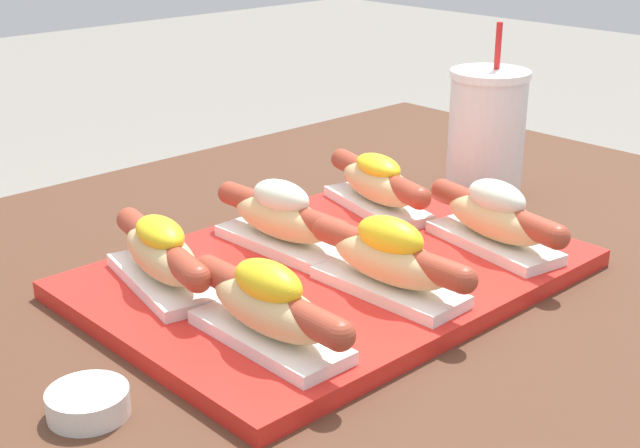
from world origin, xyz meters
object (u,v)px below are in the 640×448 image
Objects in this scene: hot_dog_0 at (269,306)px; hot_dog_4 at (281,217)px; hot_dog_2 at (495,218)px; drink_cup at (487,131)px; serving_tray at (333,273)px; hot_dog_3 at (161,254)px; hot_dog_1 at (390,259)px; hot_dog_5 at (378,184)px; sauce_bowl at (88,401)px.

hot_dog_0 and hot_dog_4 have the same top height.
drink_cup is at bearing 39.42° from hot_dog_2.
serving_tray is 2.46× the size of hot_dog_0.
drink_cup is (0.51, 0.16, 0.03)m from hot_dog_0.
drink_cup is (0.36, 0.00, 0.03)m from hot_dog_4.
hot_dog_0 is 0.16m from hot_dog_3.
hot_dog_4 is at bearing 90.16° from hot_dog_1.
hot_dog_5 reaches higher than sauce_bowl.
sauce_bowl is (-0.16, 0.03, -0.04)m from hot_dog_0.
hot_dog_2 is at bearing -4.37° from sauce_bowl.
hot_dog_4 is 0.33m from sauce_bowl.
hot_dog_0 is 0.31m from hot_dog_2.
hot_dog_5 is 0.87× the size of drink_cup.
sauce_bowl is at bearing -140.79° from hot_dog_3.
hot_dog_1 and hot_dog_2 have the same top height.
drink_cup reaches higher than hot_dog_5.
drink_cup reaches higher than hot_dog_1.
hot_dog_1 reaches higher than hot_dog_5.
drink_cup is (0.36, 0.16, 0.03)m from hot_dog_1.
drink_cup reaches higher than hot_dog_0.
hot_dog_1 is 1.01× the size of hot_dog_2.
serving_tray is 0.09m from hot_dog_4.
hot_dog_2 is at bearing -88.38° from hot_dog_5.
hot_dog_1 is 0.23m from hot_dog_5.
serving_tray is at bearing 152.10° from hot_dog_2.
hot_dog_1 is 0.39m from drink_cup.
serving_tray is at bearing 27.73° from hot_dog_0.
hot_dog_5 is at bearing 1.01° from hot_dog_3.
hot_dog_4 reaches higher than hot_dog_3.
hot_dog_0 reaches higher than serving_tray.
hot_dog_3 is at bearing 152.74° from hot_dog_2.
hot_dog_4 reaches higher than serving_tray.
hot_dog_5 is 0.20m from drink_cup.
hot_dog_0 is at bearing -151.91° from hot_dog_5.
sauce_bowl is at bearing 168.00° from hot_dog_0.
hot_dog_3 is 1.01× the size of hot_dog_5.
hot_dog_1 is (0.15, -0.00, 0.00)m from hot_dog_0.
serving_tray is 0.18m from hot_dog_0.
hot_dog_4 is at bearing -179.90° from drink_cup.
hot_dog_3 is (-0.16, 0.08, 0.04)m from serving_tray.
hot_dog_3 is 0.20m from sauce_bowl.
hot_dog_5 is 3.01× the size of sauce_bowl.
hot_dog_2 is 0.17m from hot_dog_5.
drink_cup reaches higher than hot_dog_3.
serving_tray is 0.31m from sauce_bowl.
hot_dog_0 is at bearing -133.80° from hot_dog_4.
hot_dog_0 is 0.16m from sauce_bowl.
hot_dog_2 is (0.31, -0.00, 0.00)m from hot_dog_0.
sauce_bowl is at bearing 175.63° from hot_dog_2.
hot_dog_3 is (-0.15, 0.16, -0.00)m from hot_dog_1.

